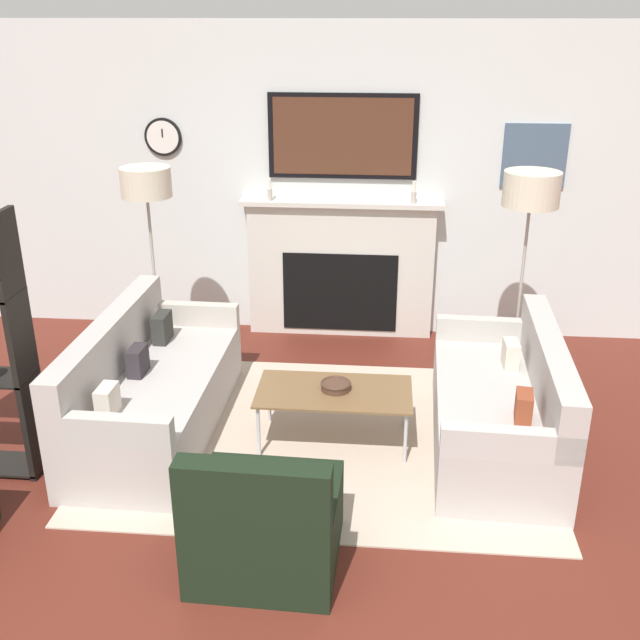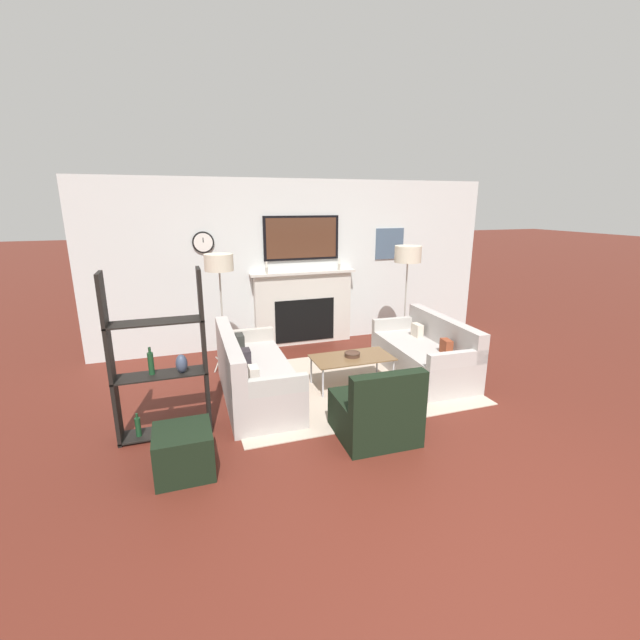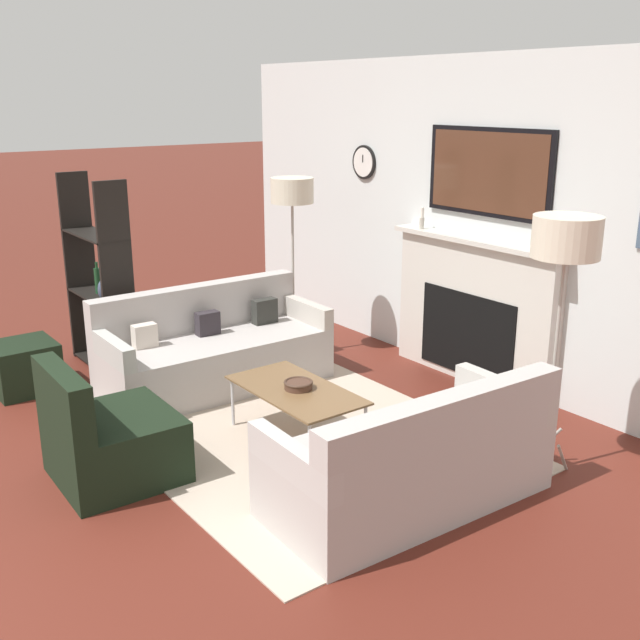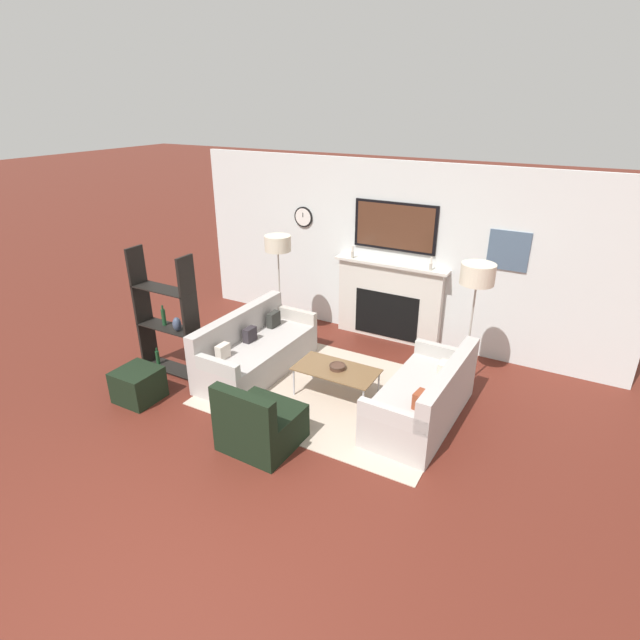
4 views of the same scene
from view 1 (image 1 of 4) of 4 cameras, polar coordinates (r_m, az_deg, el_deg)
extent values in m
cube|color=silver|center=(6.64, 1.72, 10.26)|extent=(6.76, 0.07, 2.70)
cube|color=beige|center=(6.73, 1.58, 3.79)|extent=(1.65, 0.16, 1.20)
cube|color=black|center=(6.71, 1.52, 2.11)|extent=(1.02, 0.01, 0.72)
cube|color=beige|center=(6.54, 1.63, 8.88)|extent=(1.77, 0.22, 0.04)
cylinder|color=#B2AD9E|center=(6.56, -3.85, 9.51)|extent=(0.04, 0.04, 0.10)
cylinder|color=white|center=(6.54, -3.87, 10.32)|extent=(0.03, 0.03, 0.09)
cylinder|color=#B2AD9E|center=(6.49, 7.15, 9.24)|extent=(0.04, 0.04, 0.10)
cylinder|color=white|center=(6.46, 7.19, 10.06)|extent=(0.03, 0.03, 0.09)
cube|color=black|center=(6.52, 1.73, 13.82)|extent=(1.27, 0.04, 0.71)
cube|color=#4C2D1E|center=(6.50, 1.72, 13.79)|extent=(1.18, 0.01, 0.64)
cylinder|color=black|center=(6.79, -11.87, 13.49)|extent=(0.32, 0.02, 0.32)
cylinder|color=silver|center=(6.77, -11.91, 13.47)|extent=(0.28, 0.00, 0.28)
cube|color=black|center=(6.77, -11.94, 13.77)|extent=(0.01, 0.00, 0.07)
cube|color=#455A70|center=(6.65, 16.04, 11.92)|extent=(0.53, 0.02, 0.53)
cube|color=#BAA794|center=(5.29, 0.24, -8.87)|extent=(3.02, 2.27, 0.01)
cube|color=#B1AAA6|center=(5.39, -12.23, -6.16)|extent=(0.83, 1.90, 0.44)
cube|color=#B1AAA6|center=(5.32, -15.80, -1.99)|extent=(0.20, 1.89, 0.39)
cube|color=#B6AEA3|center=(6.03, -9.92, 0.46)|extent=(0.79, 0.12, 0.18)
cube|color=#ADADA7|center=(4.52, -15.99, -8.06)|extent=(0.79, 0.12, 0.18)
cube|color=#2B2C28|center=(5.77, -11.93, -0.55)|extent=(0.10, 0.22, 0.22)
cube|color=#2C262B|center=(5.29, -13.73, -3.04)|extent=(0.11, 0.20, 0.20)
cube|color=beige|center=(4.82, -15.89, -5.93)|extent=(0.10, 0.19, 0.19)
cube|color=#B1AAA6|center=(5.23, 13.13, -7.28)|extent=(0.86, 1.76, 0.42)
cube|color=#B1AAA6|center=(5.09, 17.05, -3.49)|extent=(0.23, 1.73, 0.37)
cube|color=#B5AFAB|center=(4.38, 14.37, -9.11)|extent=(0.79, 0.13, 0.18)
cube|color=#B2ADA7|center=(5.83, 12.74, -0.73)|extent=(0.79, 0.13, 0.18)
cube|color=brown|center=(4.77, 15.26, -6.41)|extent=(0.12, 0.20, 0.19)
cube|color=beige|center=(5.45, 14.33, -2.53)|extent=(0.10, 0.19, 0.19)
cube|color=black|center=(4.15, -4.08, -15.48)|extent=(0.78, 0.76, 0.42)
cube|color=black|center=(3.68, -5.13, -13.42)|extent=(0.76, 0.16, 0.38)
cube|color=brown|center=(5.05, 1.09, -5.48)|extent=(1.04, 0.55, 0.02)
cylinder|color=#B7B7BC|center=(5.00, -4.70, -8.50)|extent=(0.02, 0.02, 0.38)
cylinder|color=#B7B7BC|center=(4.94, 6.53, -8.99)|extent=(0.02, 0.02, 0.38)
cylinder|color=#B7B7BC|center=(5.40, -3.89, -5.95)|extent=(0.02, 0.02, 0.38)
cylinder|color=#B7B7BC|center=(5.34, 6.44, -6.36)|extent=(0.02, 0.02, 0.38)
cylinder|color=#4B3024|center=(5.05, 1.21, -5.07)|extent=(0.20, 0.20, 0.05)
torus|color=#412C21|center=(5.04, 1.21, -4.84)|extent=(0.21, 0.21, 0.02)
cylinder|color=#9E998E|center=(6.35, -11.01, -2.38)|extent=(0.09, 0.23, 0.27)
cylinder|color=#9E998E|center=(6.44, -12.51, -2.15)|extent=(0.17, 0.19, 0.27)
cylinder|color=#9E998E|center=(6.27, -12.49, -2.86)|extent=(0.23, 0.07, 0.27)
cylinder|color=#9E998E|center=(6.09, -12.55, 3.72)|extent=(0.02, 0.02, 1.18)
cylinder|color=beige|center=(5.90, -13.13, 10.20)|extent=(0.38, 0.38, 0.22)
cylinder|color=#9E998E|center=(6.23, 15.34, -3.33)|extent=(0.09, 0.23, 0.27)
cylinder|color=#9E998E|center=(6.23, 13.60, -3.12)|extent=(0.17, 0.19, 0.27)
cylinder|color=#9E998E|center=(6.08, 14.35, -3.87)|extent=(0.23, 0.07, 0.27)
cylinder|color=#9E998E|center=(5.91, 15.10, 2.83)|extent=(0.02, 0.02, 1.18)
cylinder|color=beige|center=(5.72, 15.82, 9.59)|extent=(0.41, 0.41, 0.25)
cube|color=black|center=(4.88, -21.72, -2.09)|extent=(0.04, 0.28, 1.72)
camera|label=2|loc=(2.44, -88.97, -10.79)|focal=24.00mm
camera|label=3|loc=(4.07, 70.52, 2.10)|focal=42.00mm
camera|label=4|loc=(2.31, 111.21, 11.30)|focal=28.00mm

